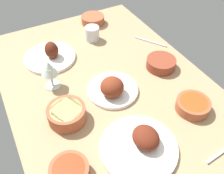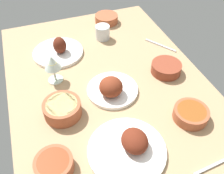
{
  "view_description": "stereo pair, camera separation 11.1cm",
  "coord_description": "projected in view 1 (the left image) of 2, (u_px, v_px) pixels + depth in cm",
  "views": [
    {
      "loc": [
        69.8,
        -37.21,
        84.52
      ],
      "look_at": [
        0.0,
        0.0,
        6.0
      ],
      "focal_mm": 39.91,
      "sensor_mm": 36.0,
      "label": 1
    },
    {
      "loc": [
        74.33,
        -27.05,
        84.52
      ],
      "look_at": [
        0.0,
        0.0,
        6.0
      ],
      "focal_mm": 39.91,
      "sensor_mm": 36.0,
      "label": 2
    }
  ],
  "objects": [
    {
      "name": "fork_loose",
      "position": [
        150.0,
        42.0,
        1.39
      ],
      "size": [
        16.16,
        10.96,
        0.8
      ],
      "primitive_type": "cube",
      "rotation": [
        0.0,
        0.0,
        3.72
      ],
      "color": "silver",
      "rests_on": "dining_table"
    },
    {
      "name": "bowl_soup",
      "position": [
        193.0,
        105.0,
        1.03
      ],
      "size": [
        14.06,
        14.06,
        4.61
      ],
      "color": "#A35133",
      "rests_on": "dining_table"
    },
    {
      "name": "plate_center_main",
      "position": [
        113.0,
        88.0,
        1.09
      ],
      "size": [
        22.91,
        22.91,
        9.77
      ],
      "color": "white",
      "rests_on": "dining_table"
    },
    {
      "name": "plate_near_viewer",
      "position": [
        141.0,
        144.0,
        0.9
      ],
      "size": [
        28.65,
        28.65,
        7.98
      ],
      "color": "white",
      "rests_on": "dining_table"
    },
    {
      "name": "wine_glass",
      "position": [
        49.0,
        69.0,
        1.08
      ],
      "size": [
        7.6,
        7.6,
        14.0
      ],
      "color": "silver",
      "rests_on": "dining_table"
    },
    {
      "name": "bowl_onions",
      "position": [
        93.0,
        19.0,
        1.52
      ],
      "size": [
        13.94,
        13.94,
        4.82
      ],
      "color": "#A35133",
      "rests_on": "dining_table"
    },
    {
      "name": "bowl_pasta",
      "position": [
        67.0,
        114.0,
        0.99
      ],
      "size": [
        15.46,
        15.46,
        6.24
      ],
      "color": "#A35133",
      "rests_on": "dining_table"
    },
    {
      "name": "bowl_potatoes",
      "position": [
        161.0,
        63.0,
        1.22
      ],
      "size": [
        14.38,
        14.38,
        4.91
      ],
      "color": "brown",
      "rests_on": "dining_table"
    },
    {
      "name": "dining_table",
      "position": [
        112.0,
        93.0,
        1.14
      ],
      "size": [
        140.0,
        90.0,
        4.0
      ],
      "primitive_type": "cube",
      "color": "tan",
      "rests_on": "ground"
    },
    {
      "name": "water_tumbler",
      "position": [
        92.0,
        33.0,
        1.39
      ],
      "size": [
        8.0,
        8.0,
        7.8
      ],
      "primitive_type": "cylinder",
      "color": "silver",
      "rests_on": "dining_table"
    },
    {
      "name": "plate_far_side",
      "position": [
        50.0,
        55.0,
        1.28
      ],
      "size": [
        26.27,
        26.27,
        10.01
      ],
      "color": "white",
      "rests_on": "dining_table"
    },
    {
      "name": "spoon_loose",
      "position": [
        224.0,
        151.0,
        0.9
      ],
      "size": [
        2.23,
        18.11,
        0.8
      ],
      "primitive_type": "cube",
      "rotation": [
        0.0,
        0.0,
        4.79
      ],
      "color": "silver",
      "rests_on": "dining_table"
    },
    {
      "name": "bowl_sauce",
      "position": [
        69.0,
        171.0,
        0.82
      ],
      "size": [
        13.35,
        13.35,
        4.92
      ],
      "color": "#A35133",
      "rests_on": "dining_table"
    }
  ]
}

